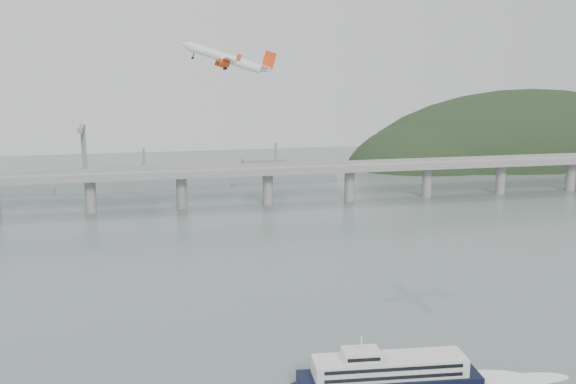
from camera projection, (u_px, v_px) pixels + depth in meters
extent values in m
plane|color=slate|center=(328.00, 345.00, 199.87)|extent=(900.00, 900.00, 0.00)
cube|color=gray|center=(234.00, 172.00, 387.65)|extent=(800.00, 22.00, 2.20)
cube|color=gray|center=(236.00, 172.00, 377.20)|extent=(800.00, 0.60, 1.80)
cube|color=gray|center=(231.00, 166.00, 397.32)|extent=(800.00, 0.60, 1.80)
cylinder|color=gray|center=(91.00, 196.00, 372.67)|extent=(6.00, 6.00, 21.00)
cylinder|color=gray|center=(182.00, 192.00, 383.29)|extent=(6.00, 6.00, 21.00)
cylinder|color=gray|center=(268.00, 189.00, 393.91)|extent=(6.00, 6.00, 21.00)
cylinder|color=gray|center=(349.00, 185.00, 404.53)|extent=(6.00, 6.00, 21.00)
cylinder|color=gray|center=(427.00, 182.00, 415.15)|extent=(6.00, 6.00, 21.00)
cylinder|color=gray|center=(500.00, 179.00, 425.77)|extent=(6.00, 6.00, 21.00)
cylinder|color=gray|center=(570.00, 176.00, 436.39)|extent=(6.00, 6.00, 21.00)
ellipsoid|color=black|center=(526.00, 181.00, 576.84)|extent=(320.00, 150.00, 156.00)
ellipsoid|color=black|center=(428.00, 180.00, 545.93)|extent=(140.00, 110.00, 96.00)
cube|color=slate|center=(145.00, 183.00, 442.38)|extent=(110.55, 21.43, 8.00)
cube|color=slate|center=(127.00, 172.00, 438.50)|extent=(39.01, 16.73, 8.00)
cylinder|color=slate|center=(144.00, 159.00, 439.30)|extent=(1.60, 1.60, 14.00)
cube|color=slate|center=(276.00, 176.00, 471.07)|extent=(85.00, 13.60, 8.00)
cube|color=slate|center=(264.00, 165.00, 467.73)|extent=(29.75, 11.90, 8.00)
cylinder|color=slate|center=(276.00, 153.00, 468.00)|extent=(1.60, 1.60, 14.00)
cube|color=slate|center=(84.00, 154.00, 464.34)|extent=(3.00, 3.00, 40.00)
cube|color=slate|center=(81.00, 129.00, 451.30)|extent=(3.00, 28.00, 3.00)
cube|color=black|center=(389.00, 381.00, 173.74)|extent=(47.80, 15.45, 3.76)
cube|color=silver|center=(389.00, 366.00, 172.92)|extent=(40.14, 12.90, 4.70)
cube|color=black|center=(395.00, 370.00, 168.07)|extent=(35.57, 3.35, 0.94)
cube|color=black|center=(394.00, 378.00, 168.51)|extent=(35.57, 3.35, 0.94)
cube|color=black|center=(385.00, 353.00, 177.31)|extent=(35.57, 3.35, 0.94)
cube|color=black|center=(384.00, 361.00, 177.74)|extent=(35.57, 3.35, 0.94)
cube|color=silver|center=(361.00, 354.00, 171.29)|extent=(9.95, 7.39, 2.44)
cube|color=black|center=(364.00, 360.00, 168.05)|extent=(8.43, 0.87, 0.94)
cylinder|color=silver|center=(361.00, 343.00, 170.72)|extent=(0.51, 0.51, 3.76)
ellipsoid|color=white|center=(486.00, 381.00, 177.39)|extent=(28.16, 15.90, 0.19)
ellipsoid|color=white|center=(533.00, 378.00, 179.04)|extent=(20.82, 8.56, 0.19)
cylinder|color=white|center=(225.00, 58.00, 245.56)|extent=(26.40, 5.49, 11.45)
cone|color=white|center=(185.00, 45.00, 241.99)|extent=(4.90, 3.72, 4.46)
cone|color=white|center=(266.00, 70.00, 249.21)|extent=(5.62, 3.55, 4.75)
cube|color=white|center=(227.00, 61.00, 245.85)|extent=(4.96, 32.23, 3.37)
cube|color=white|center=(264.00, 67.00, 248.94)|extent=(3.08, 11.41, 1.72)
cube|color=red|center=(269.00, 60.00, 248.93)|extent=(5.95, 0.71, 7.16)
cylinder|color=red|center=(221.00, 64.00, 250.65)|extent=(4.60, 2.50, 3.33)
cylinder|color=black|center=(216.00, 63.00, 250.18)|extent=(1.06, 2.20, 2.18)
cube|color=white|center=(222.00, 62.00, 250.58)|extent=(2.60, 0.35, 1.82)
cylinder|color=red|center=(224.00, 63.00, 240.58)|extent=(4.60, 2.50, 3.33)
cylinder|color=black|center=(219.00, 61.00, 240.11)|extent=(1.06, 2.20, 2.18)
cube|color=white|center=(225.00, 60.00, 240.51)|extent=(2.60, 0.35, 1.82)
cylinder|color=black|center=(225.00, 66.00, 248.36)|extent=(1.03, 0.45, 2.28)
cylinder|color=black|center=(224.00, 69.00, 248.44)|extent=(1.31, 0.45, 1.33)
cylinder|color=black|center=(227.00, 65.00, 243.60)|extent=(1.03, 0.45, 2.28)
cylinder|color=black|center=(226.00, 68.00, 243.68)|extent=(1.31, 0.45, 1.33)
cylinder|color=black|center=(193.00, 55.00, 243.08)|extent=(1.03, 0.45, 2.28)
cylinder|color=black|center=(193.00, 58.00, 243.16)|extent=(1.31, 0.45, 1.33)
cube|color=red|center=(228.00, 62.00, 261.78)|extent=(2.14, 0.33, 2.63)
cube|color=red|center=(239.00, 57.00, 230.65)|extent=(2.14, 0.33, 2.63)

